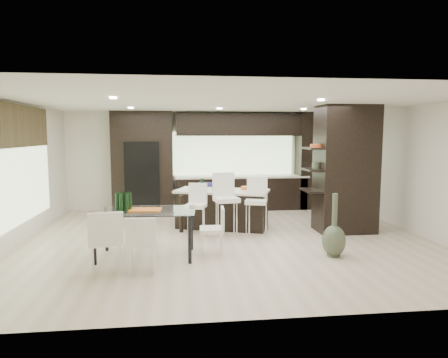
{
  "coord_description": "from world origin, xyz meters",
  "views": [
    {
      "loc": [
        -0.98,
        -7.74,
        2.1
      ],
      "look_at": [
        0.0,
        0.6,
        1.15
      ],
      "focal_mm": 32.0,
      "sensor_mm": 36.0,
      "label": 1
    }
  ],
  "objects": [
    {
      "name": "ground",
      "position": [
        0.0,
        0.0,
        0.0
      ],
      "size": [
        8.0,
        8.0,
        0.0
      ],
      "primitive_type": "plane",
      "color": "beige",
      "rests_on": "ground"
    },
    {
      "name": "back_wall",
      "position": [
        0.0,
        3.5,
        1.35
      ],
      "size": [
        8.0,
        0.02,
        2.7
      ],
      "primitive_type": "cube",
      "color": "white",
      "rests_on": "ground"
    },
    {
      "name": "left_wall",
      "position": [
        -4.0,
        0.0,
        1.35
      ],
      "size": [
        0.02,
        7.0,
        2.7
      ],
      "primitive_type": "cube",
      "color": "white",
      "rests_on": "ground"
    },
    {
      "name": "right_wall",
      "position": [
        4.0,
        0.0,
        1.35
      ],
      "size": [
        0.02,
        7.0,
        2.7
      ],
      "primitive_type": "cube",
      "color": "white",
      "rests_on": "ground"
    },
    {
      "name": "ceiling",
      "position": [
        0.0,
        0.0,
        2.7
      ],
      "size": [
        8.0,
        7.0,
        0.02
      ],
      "primitive_type": "cube",
      "color": "white",
      "rests_on": "ground"
    },
    {
      "name": "window_left",
      "position": [
        -3.96,
        0.2,
        1.35
      ],
      "size": [
        0.04,
        3.2,
        1.9
      ],
      "primitive_type": "cube",
      "color": "#B2D199",
      "rests_on": "left_wall"
    },
    {
      "name": "window_back",
      "position": [
        0.6,
        3.46,
        1.55
      ],
      "size": [
        3.4,
        0.04,
        1.2
      ],
      "primitive_type": "cube",
      "color": "#B2D199",
      "rests_on": "back_wall"
    },
    {
      "name": "stone_accent",
      "position": [
        -3.93,
        0.2,
        2.25
      ],
      "size": [
        0.08,
        3.0,
        0.8
      ],
      "primitive_type": "cube",
      "color": "brown",
      "rests_on": "left_wall"
    },
    {
      "name": "ceiling_spots",
      "position": [
        0.0,
        0.25,
        2.68
      ],
      "size": [
        4.0,
        3.0,
        0.02
      ],
      "primitive_type": "cube",
      "color": "white",
      "rests_on": "ceiling"
    },
    {
      "name": "back_cabinetry",
      "position": [
        0.5,
        3.17,
        1.35
      ],
      "size": [
        6.8,
        0.68,
        2.7
      ],
      "primitive_type": "cube",
      "color": "black",
      "rests_on": "ground"
    },
    {
      "name": "refrigerator",
      "position": [
        -1.9,
        3.12,
        0.95
      ],
      "size": [
        0.9,
        0.68,
        1.9
      ],
      "primitive_type": "cube",
      "color": "black",
      "rests_on": "ground"
    },
    {
      "name": "partition_column",
      "position": [
        2.6,
        0.4,
        1.35
      ],
      "size": [
        1.2,
        0.8,
        2.7
      ],
      "primitive_type": "cube",
      "color": "black",
      "rests_on": "ground"
    },
    {
      "name": "kitchen_island",
      "position": [
        0.01,
        1.04,
        0.42
      ],
      "size": [
        2.21,
        1.51,
        0.85
      ],
      "primitive_type": "cube",
      "rotation": [
        0.0,
        0.0,
        -0.35
      ],
      "color": "black",
      "rests_on": "ground"
    },
    {
      "name": "stool_left",
      "position": [
        -0.62,
        0.3,
        0.44
      ],
      "size": [
        0.49,
        0.49,
        0.88
      ],
      "primitive_type": "cube",
      "rotation": [
        0.0,
        0.0,
        -0.31
      ],
      "color": "white",
      "rests_on": "ground"
    },
    {
      "name": "stool_mid",
      "position": [
        0.01,
        0.27,
        0.53
      ],
      "size": [
        0.54,
        0.54,
        1.05
      ],
      "primitive_type": "cube",
      "rotation": [
        0.0,
        0.0,
        0.18
      ],
      "color": "white",
      "rests_on": "ground"
    },
    {
      "name": "stool_right",
      "position": [
        0.64,
        0.28,
        0.49
      ],
      "size": [
        0.54,
        0.54,
        0.97
      ],
      "primitive_type": "cube",
      "rotation": [
        0.0,
        0.0,
        -0.29
      ],
      "color": "white",
      "rests_on": "ground"
    },
    {
      "name": "bench",
      "position": [
        0.02,
        1.65,
        0.27
      ],
      "size": [
        1.52,
        0.89,
        0.55
      ],
      "primitive_type": "cube",
      "rotation": [
        0.0,
        0.0,
        -0.26
      ],
      "color": "black",
      "rests_on": "ground"
    },
    {
      "name": "floor_vase",
      "position": [
        1.68,
        -1.32,
        0.55
      ],
      "size": [
        0.52,
        0.52,
        1.1
      ],
      "primitive_type": null,
      "rotation": [
        0.0,
        0.0,
        -0.38
      ],
      "color": "#414E38",
      "rests_on": "ground"
    },
    {
      "name": "dining_table",
      "position": [
        -1.53,
        -0.97,
        0.41
      ],
      "size": [
        1.75,
        1.07,
        0.81
      ],
      "primitive_type": "cube",
      "rotation": [
        0.0,
        0.0,
        -0.07
      ],
      "color": "white",
      "rests_on": "ground"
    },
    {
      "name": "chair_near",
      "position": [
        -1.53,
        -1.75,
        0.41
      ],
      "size": [
        0.45,
        0.45,
        0.81
      ],
      "primitive_type": "cube",
      "rotation": [
        0.0,
        0.0,
        0.02
      ],
      "color": "white",
      "rests_on": "ground"
    },
    {
      "name": "chair_far",
      "position": [
        -2.06,
        -1.77,
        0.45
      ],
      "size": [
        0.58,
        0.58,
        0.91
      ],
      "primitive_type": "cube",
      "rotation": [
        0.0,
        0.0,
        0.2
      ],
      "color": "white",
      "rests_on": "ground"
    },
    {
      "name": "chair_end",
      "position": [
        -0.4,
        -0.97,
        0.38
      ],
      "size": [
        0.44,
        0.44,
        0.77
      ],
      "primitive_type": "cube",
      "rotation": [
        0.0,
        0.0,
        1.51
      ],
      "color": "white",
      "rests_on": "ground"
    }
  ]
}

